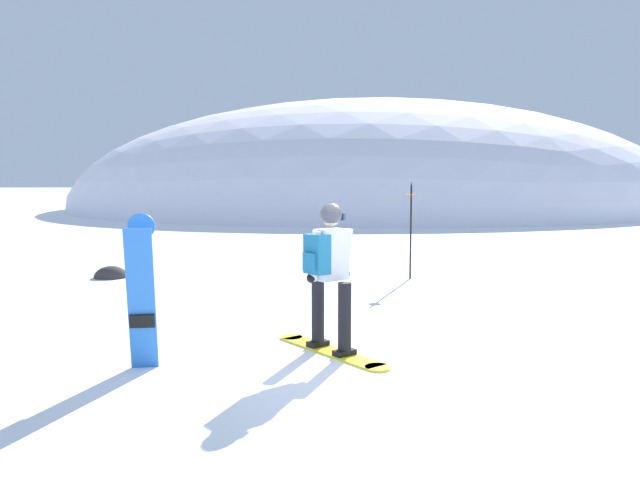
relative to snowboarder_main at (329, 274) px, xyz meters
name	(u,v)px	position (x,y,z in m)	size (l,w,h in m)	color
ground_plane	(378,363)	(0.47, -0.44, -0.92)	(300.00, 300.00, 0.00)	white
ridge_peak_main	(373,208)	(8.36, 35.57, -0.92)	(40.69, 36.62, 14.58)	white
ridge_peak_far	(515,199)	(26.48, 51.78, -0.92)	(27.42, 24.67, 11.65)	white
snowboarder_main	(329,274)	(0.00, 0.00, 0.00)	(1.08, 1.62, 1.71)	yellow
spare_snowboard	(141,292)	(-2.01, -0.39, -0.09)	(0.28, 0.32, 1.64)	blue
piste_marker_near	(411,224)	(2.36, 4.95, 0.18)	(0.20, 0.20, 1.93)	black
rock_dark	(111,278)	(-3.60, 5.90, -0.92)	(0.68, 0.58, 0.47)	#383333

